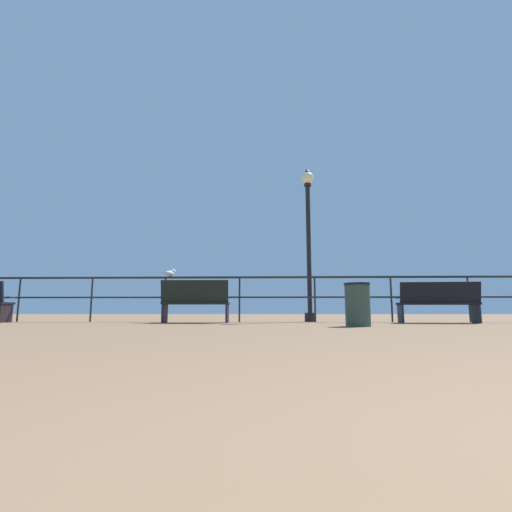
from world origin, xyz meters
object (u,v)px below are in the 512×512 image
seagull_on_rail (170,273)px  trash_bin (358,304)px  bench_near_left (195,300)px  bench_near_right (439,300)px  lamppost_center (308,231)px

seagull_on_rail → trash_bin: (4.05, -2.52, -0.82)m
seagull_on_rail → trash_bin: bearing=-31.9°
seagull_on_rail → bench_near_left: bearing=-42.5°
bench_near_left → bench_near_right: 5.48m
bench_near_left → lamppost_center: 3.40m
lamppost_center → seagull_on_rail: 3.68m
bench_near_right → bench_near_left: bearing=-179.9°
seagull_on_rail → bench_near_right: bearing=-6.5°
bench_near_right → lamppost_center: lamppost_center is taller
trash_bin → lamppost_center: bearing=101.0°
lamppost_center → bench_near_left: bearing=-159.9°
bench_near_right → seagull_on_rail: seagull_on_rail is taller
bench_near_left → bench_near_right: size_ratio=0.88×
lamppost_center → seagull_on_rail: size_ratio=10.39×
lamppost_center → seagull_on_rail: lamppost_center is taller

